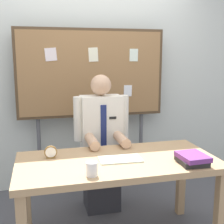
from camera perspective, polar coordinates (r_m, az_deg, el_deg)
name	(u,v)px	position (r m, az deg, el deg)	size (l,w,h in m)	color
back_wall	(89,74)	(3.58, -4.46, 7.32)	(6.40, 0.08, 2.70)	silver
desk	(118,170)	(2.45, 1.10, -11.05)	(1.59, 0.77, 0.75)	tan
person	(102,149)	(3.03, -2.01, -6.98)	(0.55, 0.56, 1.38)	#2D2D33
bulletin_board	(92,75)	(3.38, -3.88, 7.01)	(1.66, 0.09, 1.86)	#4C3823
book_stack	(192,159)	(2.39, 15.05, -8.63)	(0.21, 0.26, 0.08)	#262626
open_notebook	(120,159)	(2.40, 1.59, -9.00)	(0.34, 0.18, 0.01)	silver
desk_clock	(51,153)	(2.48, -11.61, -7.60)	(0.10, 0.04, 0.10)	olive
coffee_mug	(92,169)	(2.09, -3.86, -10.79)	(0.08, 0.08, 0.10)	white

